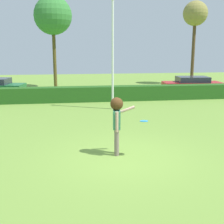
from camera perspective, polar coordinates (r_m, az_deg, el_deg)
The scene contains 8 objects.
ground_plane at distance 9.18m, azimuth 2.26°, elevation -8.66°, with size 60.00×60.00×0.00m, color olive.
person at distance 9.04m, azimuth 0.96°, elevation -0.98°, with size 0.81×0.56×1.82m.
frisbee at distance 8.91m, azimuth 6.18°, elevation -1.75°, with size 0.25×0.25×0.05m.
lamppost at distance 15.89m, azimuth 0.13°, elevation 12.20°, with size 0.24×0.24×5.90m.
hedge_row at distance 18.61m, azimuth -3.28°, elevation 3.53°, with size 27.41×0.90×0.92m, color #24561A.
parked_car_red at distance 22.43m, azimuth 15.24°, elevation 5.19°, with size 4.34×2.12×1.25m.
bare_elm_tree at distance 28.36m, azimuth 15.78°, elevation 17.56°, with size 2.16×2.16×7.36m.
birch_tree at distance 25.31m, azimuth -11.36°, elevation 17.71°, with size 3.05×3.05×7.36m.
Camera 1 is at (-1.58, -8.43, 3.27)m, focal length 47.32 mm.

